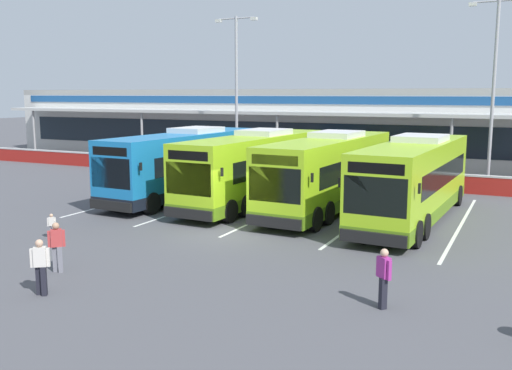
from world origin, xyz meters
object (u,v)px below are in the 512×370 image
Objects in this scene: coach_bus_centre at (329,173)px; coach_bus_right_centre at (414,181)px; pedestrian_approaching_bus at (57,245)px; lamp_post_west at (236,84)px; coach_bus_leftmost at (187,165)px; pedestrian_in_dark_coat at (384,276)px; pedestrian_child at (52,225)px; lamp_post_centre at (494,82)px; coach_bus_left_centre at (256,169)px; pedestrian_near_bin at (41,265)px.

coach_bus_centre is 1.00× the size of coach_bus_right_centre.
coach_bus_centre reaches higher than pedestrian_approaching_bus.
lamp_post_west reaches higher than pedestrian_approaching_bus.
coach_bus_leftmost is 7.56× the size of pedestrian_in_dark_coat.
coach_bus_leftmost is at bearing 139.18° from pedestrian_in_dark_coat.
pedestrian_child is (-7.91, -10.33, -1.24)m from coach_bus_centre.
coach_bus_leftmost is 1.11× the size of lamp_post_centre.
lamp_post_centre is (2.40, 10.55, 4.50)m from coach_bus_right_centre.
coach_bus_left_centre is at bearing 128.76° from pedestrian_in_dark_coat.
lamp_post_centre is at bearing 42.97° from coach_bus_left_centre.
pedestrian_child is at bearing -88.71° from coach_bus_leftmost.
lamp_post_centre reaches higher than pedestrian_in_dark_coat.
coach_bus_centre is at bearing -43.96° from lamp_post_west.
pedestrian_in_dark_coat is (1.29, -11.15, -0.91)m from coach_bus_right_centre.
coach_bus_left_centre is at bearing 92.12° from pedestrian_near_bin.
coach_bus_centre is at bearing 77.34° from pedestrian_near_bin.
pedestrian_near_bin is at bearing -74.52° from lamp_post_west.
pedestrian_approaching_bus is 0.15× the size of lamp_post_centre.
pedestrian_child is at bearing 173.14° from pedestrian_in_dark_coat.
pedestrian_near_bin is at bearing -117.99° from coach_bus_right_centre.
coach_bus_leftmost is at bearing -179.75° from coach_bus_left_centre.
pedestrian_in_dark_coat is at bearing 19.89° from pedestrian_near_bin.
coach_bus_leftmost is at bearing 107.47° from pedestrian_near_bin.
coach_bus_centre is 12.20× the size of pedestrian_child.
pedestrian_approaching_bus is at bearing -108.84° from coach_bus_centre.
pedestrian_child is 4.55m from pedestrian_approaching_bus.
coach_bus_right_centre reaches higher than pedestrian_child.
coach_bus_right_centre is 7.56× the size of pedestrian_approaching_bus.
pedestrian_in_dark_coat is (5.53, -11.94, -0.91)m from coach_bus_centre.
pedestrian_in_dark_coat is at bearing -83.39° from coach_bus_right_centre.
lamp_post_west is at bearing 105.48° from pedestrian_near_bin.
lamp_post_west reaches higher than pedestrian_in_dark_coat.
pedestrian_child is 6.63m from pedestrian_near_bin.
pedestrian_in_dark_coat is 9.50m from pedestrian_near_bin.
pedestrian_near_bin is 2.13m from pedestrian_approaching_bus.
lamp_post_centre is at bearing 64.17° from pedestrian_approaching_bus.
coach_bus_centre is at bearing 71.16° from pedestrian_approaching_bus.
coach_bus_leftmost is 1.11× the size of lamp_post_west.
coach_bus_right_centre is at bearing -102.83° from lamp_post_centre.
coach_bus_left_centre is at bearing 175.30° from coach_bus_right_centre.
coach_bus_leftmost is 15.79m from pedestrian_near_bin.
pedestrian_child is at bearing -111.14° from coach_bus_left_centre.
coach_bus_right_centre is 12.20× the size of pedestrian_child.
coach_bus_left_centre is 15.18m from lamp_post_centre.
pedestrian_approaching_bus is at bearing -42.56° from pedestrian_child.
coach_bus_right_centre is 7.56× the size of pedestrian_near_bin.
lamp_post_centre is (14.55, 20.09, 5.75)m from pedestrian_child.
coach_bus_left_centre and coach_bus_right_centre have the same top height.
pedestrian_near_bin and pedestrian_approaching_bus have the same top height.
coach_bus_leftmost and coach_bus_left_centre have the same top height.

